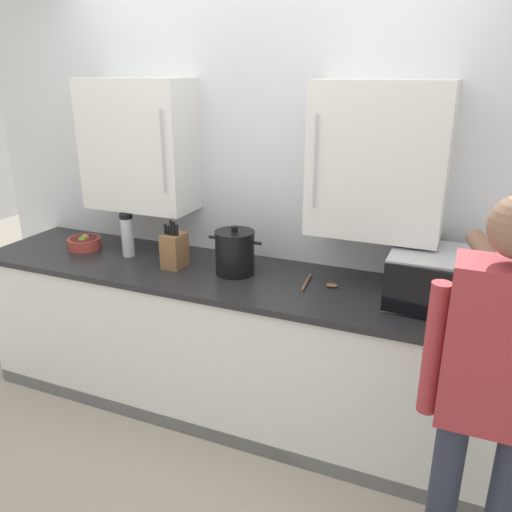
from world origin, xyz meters
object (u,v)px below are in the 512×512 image
object	(u,v)px
microwave_oven	(444,280)
stock_pot	(235,252)
fruit_bowl	(84,242)
thermos_flask	(127,235)
wooden_spoon	(319,284)
knife_block	(174,250)
person_figure	(491,387)

from	to	relation	value
microwave_oven	stock_pot	size ratio (longest dim) A/B	1.76
microwave_oven	fruit_bowl	distance (m)	2.20
thermos_flask	wooden_spoon	size ratio (longest dim) A/B	1.24
microwave_oven	stock_pot	bearing A→B (deg)	-179.11
thermos_flask	knife_block	bearing A→B (deg)	-8.37
knife_block	fruit_bowl	world-z (taller)	knife_block
wooden_spoon	stock_pot	xyz separation A→B (m)	(-0.50, -0.01, 0.12)
wooden_spoon	person_figure	distance (m)	1.17
knife_block	stock_pot	xyz separation A→B (m)	(0.37, 0.05, 0.02)
microwave_oven	person_figure	world-z (taller)	person_figure
fruit_bowl	stock_pot	world-z (taller)	stock_pot
wooden_spoon	thermos_flask	bearing A→B (deg)	-179.81
thermos_flask	stock_pot	size ratio (longest dim) A/B	0.85
fruit_bowl	stock_pot	distance (m)	1.09
knife_block	person_figure	distance (m)	1.86
knife_block	person_figure	size ratio (longest dim) A/B	0.18
wooden_spoon	person_figure	world-z (taller)	person_figure
fruit_bowl	wooden_spoon	size ratio (longest dim) A/B	0.96
microwave_oven	knife_block	xyz separation A→B (m)	(-1.48, -0.06, -0.03)
knife_block	person_figure	world-z (taller)	person_figure
wooden_spoon	stock_pot	distance (m)	0.51
fruit_bowl	person_figure	size ratio (longest dim) A/B	0.13
stock_pot	person_figure	world-z (taller)	person_figure
knife_block	fruit_bowl	distance (m)	0.72
knife_block	thermos_flask	xyz separation A→B (m)	(-0.37, 0.05, 0.03)
knife_block	wooden_spoon	distance (m)	0.87
thermos_flask	stock_pot	world-z (taller)	stock_pot
thermos_flask	person_figure	bearing A→B (deg)	-21.48
thermos_flask	person_figure	size ratio (longest dim) A/B	0.16
fruit_bowl	stock_pot	size ratio (longest dim) A/B	0.65
fruit_bowl	thermos_flask	size ratio (longest dim) A/B	0.77
knife_block	thermos_flask	size ratio (longest dim) A/B	1.07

